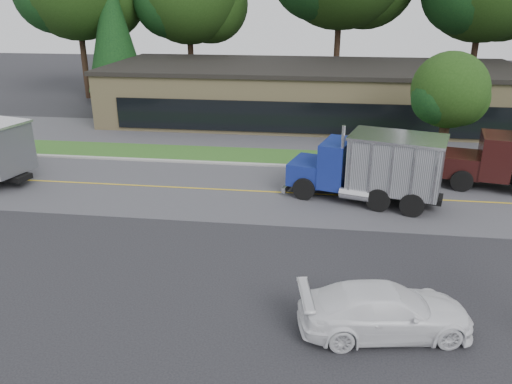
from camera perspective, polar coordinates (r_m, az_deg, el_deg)
ground at (r=17.60m, az=-2.86°, el=-10.65°), size 140.00×140.00×0.00m
road at (r=25.58m, az=0.70°, el=0.03°), size 60.00×8.00×0.02m
center_line at (r=25.58m, az=0.70°, el=0.03°), size 60.00×0.12×0.01m
curb at (r=29.50m, az=1.68°, el=2.99°), size 60.00×0.30×0.12m
grass_verge at (r=31.21m, az=2.02°, el=4.02°), size 60.00×3.40×0.03m
far_parking at (r=35.99m, az=2.80°, el=6.39°), size 60.00×7.00×0.02m
strip_mall at (r=41.31m, az=6.40°, el=11.09°), size 32.00×12.00×4.00m
evergreen_left at (r=48.51m, az=-16.07°, el=17.52°), size 5.34×5.34×12.13m
tree_verge at (r=31.01m, az=21.32°, el=10.42°), size 4.59×4.32×6.55m
dump_truck_blue at (r=24.50m, az=13.30°, el=2.93°), size 7.60×4.41×3.36m
rally_car at (r=15.55m, az=14.55°, el=-12.94°), size 5.40×2.94×1.48m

